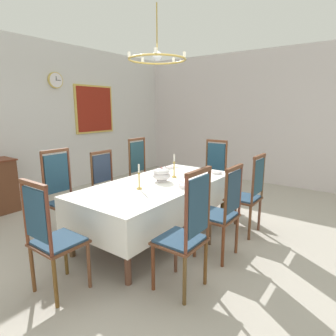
{
  "coord_description": "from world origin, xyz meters",
  "views": [
    {
      "loc": [
        -2.88,
        -2.35,
        1.74
      ],
      "look_at": [
        0.13,
        -0.14,
        0.94
      ],
      "focal_mm": 30.22,
      "sensor_mm": 36.0,
      "label": 1
    }
  ],
  "objects_px": {
    "bowl_near_left": "(186,186)",
    "chair_south_c": "(248,193)",
    "chair_north_a": "(64,194)",
    "spoon_primary": "(189,185)",
    "chandelier": "(157,59)",
    "chair_north_b": "(108,185)",
    "candlestick_west": "(139,179)",
    "framed_painting": "(94,109)",
    "chair_north_c": "(142,172)",
    "chair_head_east": "(213,172)",
    "spoon_secondary": "(172,167)",
    "soup_tureen": "(162,174)",
    "mounted_clock": "(55,80)",
    "chair_south_a": "(186,231)",
    "bowl_near_right": "(170,167)",
    "chair_south_b": "(222,210)",
    "candlestick_east": "(174,168)",
    "dining_table": "(158,188)",
    "chair_head_west": "(52,236)",
    "bowl_far_left": "(217,173)"
  },
  "relations": [
    {
      "from": "bowl_near_left",
      "to": "chair_south_c",
      "type": "bearing_deg",
      "value": -35.27
    },
    {
      "from": "chair_north_a",
      "to": "spoon_primary",
      "type": "xyz_separation_m",
      "value": [
        0.95,
        -1.37,
        0.15
      ]
    },
    {
      "from": "bowl_near_left",
      "to": "chandelier",
      "type": "height_order",
      "value": "chandelier"
    },
    {
      "from": "chair_north_b",
      "to": "chair_south_c",
      "type": "xyz_separation_m",
      "value": [
        0.81,
        -1.93,
        0.01
      ]
    },
    {
      "from": "chandelier",
      "to": "candlestick_west",
      "type": "bearing_deg",
      "value": -180.0
    },
    {
      "from": "framed_painting",
      "to": "chandelier",
      "type": "bearing_deg",
      "value": -115.66
    },
    {
      "from": "chair_south_c",
      "to": "spoon_primary",
      "type": "height_order",
      "value": "chair_south_c"
    },
    {
      "from": "chair_north_c",
      "to": "chair_north_a",
      "type": "bearing_deg",
      "value": 0.03
    },
    {
      "from": "chair_head_east",
      "to": "chandelier",
      "type": "distance_m",
      "value": 2.34
    },
    {
      "from": "bowl_near_left",
      "to": "spoon_secondary",
      "type": "relative_size",
      "value": 1.02
    },
    {
      "from": "chair_north_c",
      "to": "soup_tureen",
      "type": "relative_size",
      "value": 4.84
    },
    {
      "from": "chair_north_b",
      "to": "spoon_primary",
      "type": "relative_size",
      "value": 6.1
    },
    {
      "from": "chair_north_c",
      "to": "chair_head_east",
      "type": "xyz_separation_m",
      "value": [
        0.8,
        -0.97,
        -0.01
      ]
    },
    {
      "from": "chair_north_b",
      "to": "spoon_secondary",
      "type": "xyz_separation_m",
      "value": [
        0.96,
        -0.53,
        0.18
      ]
    },
    {
      "from": "bowl_near_left",
      "to": "mounted_clock",
      "type": "distance_m",
      "value": 3.73
    },
    {
      "from": "soup_tureen",
      "to": "chandelier",
      "type": "distance_m",
      "value": 1.48
    },
    {
      "from": "chair_south_a",
      "to": "chair_north_b",
      "type": "relative_size",
      "value": 1.12
    },
    {
      "from": "chair_north_b",
      "to": "candlestick_west",
      "type": "bearing_deg",
      "value": 70.31
    },
    {
      "from": "chair_north_b",
      "to": "bowl_near_right",
      "type": "distance_m",
      "value": 1.04
    },
    {
      "from": "chair_south_b",
      "to": "chair_south_a",
      "type": "bearing_deg",
      "value": -179.55
    },
    {
      "from": "chair_south_b",
      "to": "candlestick_east",
      "type": "height_order",
      "value": "chair_south_b"
    },
    {
      "from": "candlestick_east",
      "to": "bowl_near_right",
      "type": "distance_m",
      "value": 0.62
    },
    {
      "from": "chair_head_east",
      "to": "bowl_near_right",
      "type": "height_order",
      "value": "chair_head_east"
    },
    {
      "from": "dining_table",
      "to": "chair_south_b",
      "type": "relative_size",
      "value": 2.11
    },
    {
      "from": "chair_south_b",
      "to": "chair_north_c",
      "type": "height_order",
      "value": "chair_north_c"
    },
    {
      "from": "soup_tureen",
      "to": "chandelier",
      "type": "xyz_separation_m",
      "value": [
        -0.08,
        -0.0,
        1.48
      ]
    },
    {
      "from": "framed_painting",
      "to": "soup_tureen",
      "type": "bearing_deg",
      "value": -114.43
    },
    {
      "from": "dining_table",
      "to": "soup_tureen",
      "type": "xyz_separation_m",
      "value": [
        0.08,
        0.0,
        0.17
      ]
    },
    {
      "from": "candlestick_east",
      "to": "spoon_primary",
      "type": "distance_m",
      "value": 0.48
    },
    {
      "from": "dining_table",
      "to": "chair_north_a",
      "type": "bearing_deg",
      "value": 129.7
    },
    {
      "from": "chair_south_c",
      "to": "bowl_near_right",
      "type": "distance_m",
      "value": 1.39
    },
    {
      "from": "chair_north_a",
      "to": "chair_head_west",
      "type": "distance_m",
      "value": 1.24
    },
    {
      "from": "framed_painting",
      "to": "chandelier",
      "type": "xyz_separation_m",
      "value": [
        -1.42,
        -2.96,
        0.63
      ]
    },
    {
      "from": "soup_tureen",
      "to": "mounted_clock",
      "type": "height_order",
      "value": "mounted_clock"
    },
    {
      "from": "chair_north_a",
      "to": "mounted_clock",
      "type": "xyz_separation_m",
      "value": [
        1.29,
        1.98,
        1.66
      ]
    },
    {
      "from": "chair_head_east",
      "to": "framed_painting",
      "type": "height_order",
      "value": "framed_painting"
    },
    {
      "from": "chair_head_west",
      "to": "candlestick_west",
      "type": "distance_m",
      "value": 1.24
    },
    {
      "from": "chair_north_b",
      "to": "bowl_near_right",
      "type": "height_order",
      "value": "chair_north_b"
    },
    {
      "from": "chair_head_west",
      "to": "mounted_clock",
      "type": "bearing_deg",
      "value": 145.02
    },
    {
      "from": "candlestick_west",
      "to": "bowl_near_left",
      "type": "height_order",
      "value": "candlestick_west"
    },
    {
      "from": "spoon_primary",
      "to": "bowl_far_left",
      "type": "bearing_deg",
      "value": 2.71
    },
    {
      "from": "candlestick_west",
      "to": "spoon_secondary",
      "type": "distance_m",
      "value": 1.38
    },
    {
      "from": "chair_north_a",
      "to": "chair_south_c",
      "type": "xyz_separation_m",
      "value": [
        1.59,
        -1.93,
        -0.02
      ]
    },
    {
      "from": "chair_north_a",
      "to": "chair_north_c",
      "type": "bearing_deg",
      "value": -179.97
    },
    {
      "from": "candlestick_west",
      "to": "chandelier",
      "type": "xyz_separation_m",
      "value": [
        0.38,
        0.0,
        1.46
      ]
    },
    {
      "from": "chair_south_b",
      "to": "chair_north_b",
      "type": "xyz_separation_m",
      "value": [
        0.0,
        1.93,
        -0.01
      ]
    },
    {
      "from": "candlestick_west",
      "to": "chandelier",
      "type": "distance_m",
      "value": 1.5
    },
    {
      "from": "chair_south_a",
      "to": "bowl_near_right",
      "type": "bearing_deg",
      "value": 40.2
    },
    {
      "from": "candlestick_east",
      "to": "chandelier",
      "type": "height_order",
      "value": "chandelier"
    },
    {
      "from": "bowl_near_right",
      "to": "bowl_far_left",
      "type": "relative_size",
      "value": 0.97
    }
  ]
}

